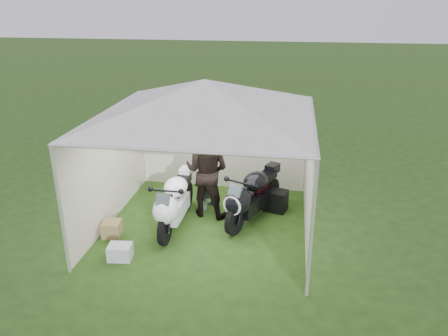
{
  "coord_description": "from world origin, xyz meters",
  "views": [
    {
      "loc": [
        1.6,
        -7.81,
        4.4
      ],
      "look_at": [
        0.31,
        0.35,
        1.14
      ],
      "focal_mm": 35.0,
      "sensor_mm": 36.0,
      "label": 1
    }
  ],
  "objects_px": {
    "equipment_box": "(276,200)",
    "motorcycle_white": "(174,202)",
    "motorcycle_black": "(251,195)",
    "person_dark_jacket": "(207,171)",
    "crate_0": "(120,252)",
    "canopy_tent": "(205,102)",
    "person_blue_jacket": "(207,174)",
    "crate_1": "(112,229)",
    "paddock_stand": "(272,197)"
  },
  "relations": [
    {
      "from": "person_dark_jacket",
      "to": "person_blue_jacket",
      "type": "height_order",
      "value": "person_dark_jacket"
    },
    {
      "from": "motorcycle_black",
      "to": "motorcycle_white",
      "type": "bearing_deg",
      "value": -137.58
    },
    {
      "from": "motorcycle_black",
      "to": "crate_0",
      "type": "relative_size",
      "value": 4.97
    },
    {
      "from": "motorcycle_white",
      "to": "person_blue_jacket",
      "type": "bearing_deg",
      "value": 65.88
    },
    {
      "from": "crate_0",
      "to": "crate_1",
      "type": "height_order",
      "value": "crate_1"
    },
    {
      "from": "person_dark_jacket",
      "to": "person_blue_jacket",
      "type": "bearing_deg",
      "value": -66.51
    },
    {
      "from": "person_blue_jacket",
      "to": "crate_0",
      "type": "distance_m",
      "value": 2.62
    },
    {
      "from": "motorcycle_black",
      "to": "crate_1",
      "type": "bearing_deg",
      "value": -135.15
    },
    {
      "from": "paddock_stand",
      "to": "canopy_tent",
      "type": "bearing_deg",
      "value": -136.75
    },
    {
      "from": "canopy_tent",
      "to": "motorcycle_white",
      "type": "xyz_separation_m",
      "value": [
        -0.62,
        -0.24,
        -1.99
      ]
    },
    {
      "from": "canopy_tent",
      "to": "crate_1",
      "type": "bearing_deg",
      "value": -156.27
    },
    {
      "from": "motorcycle_white",
      "to": "person_dark_jacket",
      "type": "bearing_deg",
      "value": 54.34
    },
    {
      "from": "motorcycle_black",
      "to": "equipment_box",
      "type": "xyz_separation_m",
      "value": [
        0.49,
        0.58,
        -0.36
      ]
    },
    {
      "from": "motorcycle_black",
      "to": "crate_0",
      "type": "distance_m",
      "value": 2.85
    },
    {
      "from": "motorcycle_white",
      "to": "crate_1",
      "type": "relative_size",
      "value": 6.1
    },
    {
      "from": "canopy_tent",
      "to": "equipment_box",
      "type": "distance_m",
      "value": 2.85
    },
    {
      "from": "motorcycle_white",
      "to": "motorcycle_black",
      "type": "bearing_deg",
      "value": 20.9
    },
    {
      "from": "equipment_box",
      "to": "motorcycle_white",
      "type": "bearing_deg",
      "value": -150.99
    },
    {
      "from": "canopy_tent",
      "to": "paddock_stand",
      "type": "height_order",
      "value": "canopy_tent"
    },
    {
      "from": "canopy_tent",
      "to": "motorcycle_black",
      "type": "height_order",
      "value": "canopy_tent"
    },
    {
      "from": "person_dark_jacket",
      "to": "crate_0",
      "type": "height_order",
      "value": "person_dark_jacket"
    },
    {
      "from": "motorcycle_black",
      "to": "equipment_box",
      "type": "height_order",
      "value": "motorcycle_black"
    },
    {
      "from": "motorcycle_white",
      "to": "crate_0",
      "type": "height_order",
      "value": "motorcycle_white"
    },
    {
      "from": "motorcycle_black",
      "to": "paddock_stand",
      "type": "height_order",
      "value": "motorcycle_black"
    },
    {
      "from": "person_blue_jacket",
      "to": "crate_0",
      "type": "height_order",
      "value": "person_blue_jacket"
    },
    {
      "from": "canopy_tent",
      "to": "person_dark_jacket",
      "type": "distance_m",
      "value": 1.65
    },
    {
      "from": "motorcycle_white",
      "to": "paddock_stand",
      "type": "relative_size",
      "value": 5.19
    },
    {
      "from": "paddock_stand",
      "to": "crate_0",
      "type": "height_order",
      "value": "paddock_stand"
    },
    {
      "from": "motorcycle_black",
      "to": "paddock_stand",
      "type": "distance_m",
      "value": 1.08
    },
    {
      "from": "paddock_stand",
      "to": "crate_1",
      "type": "bearing_deg",
      "value": -146.99
    },
    {
      "from": "equipment_box",
      "to": "crate_0",
      "type": "distance_m",
      "value": 3.56
    },
    {
      "from": "canopy_tent",
      "to": "equipment_box",
      "type": "height_order",
      "value": "canopy_tent"
    },
    {
      "from": "motorcycle_black",
      "to": "person_dark_jacket",
      "type": "xyz_separation_m",
      "value": [
        -0.96,
        0.18,
        0.41
      ]
    },
    {
      "from": "motorcycle_black",
      "to": "person_blue_jacket",
      "type": "xyz_separation_m",
      "value": [
        -1.02,
        0.47,
        0.22
      ]
    },
    {
      "from": "motorcycle_white",
      "to": "crate_0",
      "type": "xyz_separation_m",
      "value": [
        -0.67,
        -1.26,
        -0.45
      ]
    },
    {
      "from": "person_dark_jacket",
      "to": "crate_1",
      "type": "relative_size",
      "value": 5.73
    },
    {
      "from": "equipment_box",
      "to": "crate_1",
      "type": "distance_m",
      "value": 3.52
    },
    {
      "from": "motorcycle_white",
      "to": "person_dark_jacket",
      "type": "xyz_separation_m",
      "value": [
        0.54,
        0.71,
        0.42
      ]
    },
    {
      "from": "canopy_tent",
      "to": "crate_0",
      "type": "bearing_deg",
      "value": -130.51
    },
    {
      "from": "motorcycle_white",
      "to": "paddock_stand",
      "type": "distance_m",
      "value": 2.4
    },
    {
      "from": "equipment_box",
      "to": "canopy_tent",
      "type": "bearing_deg",
      "value": -147.93
    },
    {
      "from": "crate_0",
      "to": "person_dark_jacket",
      "type": "bearing_deg",
      "value": 58.53
    },
    {
      "from": "canopy_tent",
      "to": "crate_1",
      "type": "height_order",
      "value": "canopy_tent"
    },
    {
      "from": "paddock_stand",
      "to": "equipment_box",
      "type": "xyz_separation_m",
      "value": [
        0.11,
        -0.33,
        0.08
      ]
    },
    {
      "from": "person_blue_jacket",
      "to": "motorcycle_white",
      "type": "bearing_deg",
      "value": -4.14
    },
    {
      "from": "person_blue_jacket",
      "to": "paddock_stand",
      "type": "bearing_deg",
      "value": 128.87
    },
    {
      "from": "canopy_tent",
      "to": "person_dark_jacket",
      "type": "xyz_separation_m",
      "value": [
        -0.08,
        0.47,
        -1.58
      ]
    },
    {
      "from": "motorcycle_black",
      "to": "canopy_tent",
      "type": "bearing_deg",
      "value": -139.12
    },
    {
      "from": "person_dark_jacket",
      "to": "crate_0",
      "type": "distance_m",
      "value": 2.47
    },
    {
      "from": "equipment_box",
      "to": "crate_0",
      "type": "relative_size",
      "value": 1.13
    }
  ]
}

